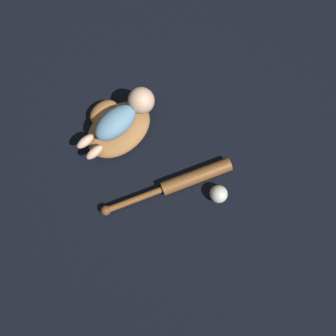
# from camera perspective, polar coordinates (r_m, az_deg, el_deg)

# --- Properties ---
(ground_plane) EXTENTS (6.00, 6.00, 0.00)m
(ground_plane) POSITION_cam_1_polar(r_m,az_deg,el_deg) (1.45, -9.94, 6.79)
(ground_plane) COLOR black
(baseball_glove) EXTENTS (0.33, 0.28, 0.08)m
(baseball_glove) POSITION_cam_1_polar(r_m,az_deg,el_deg) (1.41, -9.01, 7.14)
(baseball_glove) COLOR #A8703D
(baseball_glove) RESTS_ON ground
(baby_figure) EXTENTS (0.37, 0.15, 0.11)m
(baby_figure) POSITION_cam_1_polar(r_m,az_deg,el_deg) (1.33, -7.69, 9.01)
(baby_figure) COLOR #6693B2
(baby_figure) RESTS_ON baseball_glove
(baseball_bat) EXTENTS (0.56, 0.15, 0.06)m
(baseball_bat) POSITION_cam_1_polar(r_m,az_deg,el_deg) (1.34, 2.62, -2.35)
(baseball_bat) COLOR brown
(baseball_bat) RESTS_ON ground
(baseball) EXTENTS (0.07, 0.07, 0.07)m
(baseball) POSITION_cam_1_polar(r_m,az_deg,el_deg) (1.34, 8.81, -4.50)
(baseball) COLOR silver
(baseball) RESTS_ON ground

